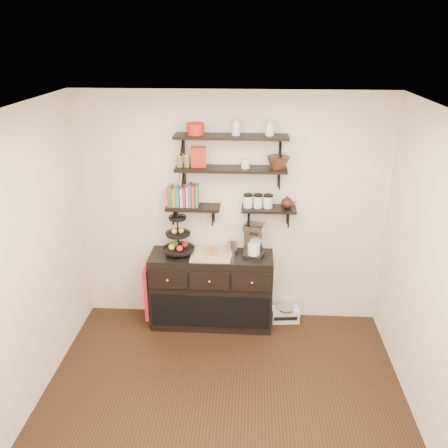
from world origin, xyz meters
TOP-DOWN VIEW (x-y plane):
  - floor at (0.00, 0.00)m, footprint 3.50×3.50m
  - ceiling at (0.00, 0.00)m, footprint 3.50×3.50m
  - back_wall at (0.00, 1.75)m, footprint 3.50×0.02m
  - left_wall at (-1.75, 0.00)m, footprint 0.02×3.50m
  - right_wall at (1.75, 0.00)m, footprint 0.02×3.50m
  - shelf_top at (0.00, 1.62)m, footprint 1.20×0.27m
  - shelf_mid at (0.00, 1.62)m, footprint 1.20×0.27m
  - shelf_low_left at (-0.42, 1.63)m, footprint 0.60×0.25m
  - shelf_low_right at (0.42, 1.63)m, footprint 0.60×0.25m
  - cookbooks at (-0.51, 1.63)m, footprint 0.36×0.15m
  - glass_canisters at (0.30, 1.63)m, footprint 0.32×0.10m
  - sideboard at (-0.21, 1.51)m, footprint 1.40×0.50m
  - fruit_stand at (-0.58, 1.52)m, footprint 0.35×0.35m
  - candle at (-0.19, 1.51)m, footprint 0.08×0.08m
  - coffee_maker at (0.27, 1.54)m, footprint 0.26×0.25m
  - thermal_carafe at (0.03, 1.49)m, footprint 0.11×0.11m
  - apron at (-0.94, 1.41)m, footprint 0.04×0.28m
  - radio at (0.67, 1.60)m, footprint 0.34×0.24m
  - recipe_box at (-0.35, 1.61)m, footprint 0.17×0.08m
  - walnut_bowl at (0.50, 1.61)m, footprint 0.24×0.24m
  - ramekins at (0.15, 1.61)m, footprint 0.09×0.09m
  - teapot at (0.62, 1.63)m, footprint 0.20×0.16m
  - red_pot at (-0.37, 1.61)m, footprint 0.18×0.18m

SIDE VIEW (x-z plane):
  - floor at x=0.00m, z-range 0.00..0.00m
  - radio at x=0.67m, z-range 0.00..0.19m
  - sideboard at x=-0.21m, z-range -0.01..0.91m
  - apron at x=-0.94m, z-range 0.14..0.78m
  - candle at x=-0.19m, z-range 0.92..1.00m
  - thermal_carafe at x=0.03m, z-range 0.90..1.12m
  - fruit_stand at x=-0.58m, z-range 0.82..1.34m
  - coffee_maker at x=0.27m, z-range 0.89..1.28m
  - back_wall at x=0.00m, z-range 0.00..2.70m
  - left_wall at x=-1.75m, z-range 0.00..2.70m
  - right_wall at x=1.75m, z-range 0.00..2.70m
  - shelf_low_left at x=-0.42m, z-range 1.31..1.54m
  - shelf_low_right at x=0.42m, z-range 1.31..1.54m
  - glass_canisters at x=0.30m, z-range 1.45..1.58m
  - teapot at x=0.62m, z-range 1.45..1.59m
  - cookbooks at x=-0.51m, z-range 1.43..1.69m
  - shelf_mid at x=0.00m, z-range 1.77..2.00m
  - ramekins at x=0.15m, z-range 1.90..2.00m
  - walnut_bowl at x=0.50m, z-range 1.90..2.03m
  - recipe_box at x=-0.35m, z-range 1.90..2.12m
  - shelf_top at x=0.00m, z-range 2.12..2.35m
  - red_pot at x=-0.37m, z-range 2.25..2.37m
  - ceiling at x=0.00m, z-range 2.69..2.71m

